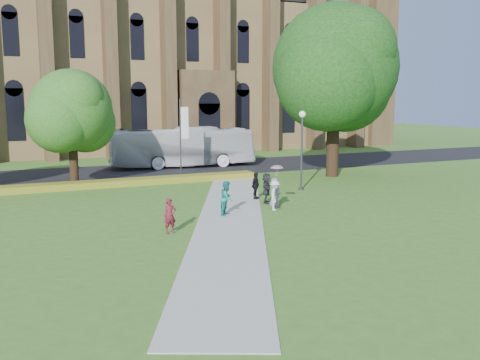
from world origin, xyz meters
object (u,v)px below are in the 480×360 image
streetlamp (302,141)px  tour_coach (183,147)px  large_tree (335,68)px  pedestrian_0 (170,216)px

streetlamp → tour_coach: (-3.35, 14.73, -1.51)m
streetlamp → tour_coach: bearing=102.8°
tour_coach → large_tree: bearing=-133.9°
large_tree → streetlamp: bearing=-140.7°
large_tree → tour_coach: bearing=130.9°
streetlamp → tour_coach: size_ratio=0.41×
large_tree → pedestrian_0: large_tree is taller
streetlamp → pedestrian_0: (-11.38, -7.57, -2.47)m
streetlamp → tour_coach: streetlamp is taller
pedestrian_0 → tour_coach: bearing=67.5°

